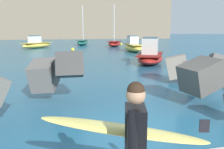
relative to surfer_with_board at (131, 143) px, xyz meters
The scene contains 11 objects.
ground_plane 3.76m from the surfer_with_board, 66.06° to the left, with size 400.00×400.00×0.00m, color #235B7A.
breakwater_jetty 6.10m from the surfer_with_board, 100.19° to the left, with size 31.60×7.01×2.50m.
surfer_with_board is the anchor object (origin of this frame).
boat_near_centre 43.08m from the surfer_with_board, 83.22° to the left, with size 3.48×6.24×7.10m.
boat_mid_left 38.08m from the surfer_with_board, 75.48° to the left, with size 3.61×4.66×6.81m.
boat_mid_centre 16.78m from the surfer_with_board, 66.25° to the left, with size 3.88×5.06×2.10m.
boat_mid_right 28.39m from the surfer_with_board, 70.83° to the left, with size 2.10×5.58×1.99m.
boat_far_left 36.62m from the surfer_with_board, 94.27° to the left, with size 5.09×5.80×1.90m.
mooring_buoy_inner 41.80m from the surfer_with_board, 73.73° to the left, with size 0.44×0.44×0.44m.
mooring_buoy_middle 29.23m from the surfer_with_board, 86.07° to the left, with size 0.44×0.44×0.44m.
headland_bluff 92.34m from the surfer_with_board, 87.50° to the left, with size 73.61×31.81×15.23m.
Camera 1 is at (-2.29, -5.72, 2.54)m, focal length 39.39 mm.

